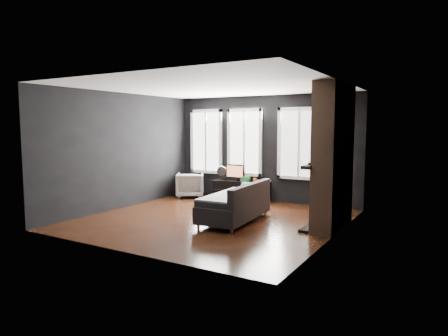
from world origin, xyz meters
The scene contains 18 objects.
floor centered at (0.00, 0.00, 0.00)m, with size 5.00×5.00×0.00m, color black.
ceiling centered at (0.00, 0.00, 2.70)m, with size 5.00×5.00×0.00m, color white.
wall_back centered at (0.00, 2.50, 1.35)m, with size 5.00×0.02×2.70m, color black.
wall_left centered at (-2.50, 0.00, 1.35)m, with size 0.02×5.00×2.70m, color black.
wall_right centered at (2.50, 0.00, 1.35)m, with size 0.02×5.00×2.70m, color black.
windows centered at (-0.45, 2.46, 2.38)m, with size 4.00×0.16×1.76m, color white, non-canonical shape.
fireplace centered at (2.30, 0.60, 1.35)m, with size 0.70×1.62×2.70m, color #93724C, non-canonical shape.
sofa centered at (0.47, 0.08, 0.40)m, with size 0.93×1.87×0.80m, color black, non-canonical shape.
stripe_pillow centered at (0.65, 0.49, 0.58)m, with size 0.08×0.32×0.32m, color gray.
armchair centered at (-1.95, 1.95, 0.36)m, with size 0.70×0.66×0.73m, color silver.
media_console centered at (-0.50, 2.24, 0.26)m, with size 1.48×0.46×0.51m, color black, non-canonical shape.
monitor centered at (-0.70, 2.23, 0.75)m, with size 0.54×0.12×0.48m, color black, non-canonical shape.
desk_fan centered at (-1.07, 2.16, 0.69)m, with size 0.26×0.26×0.37m, color gray, non-canonical shape.
mug centered at (-0.12, 2.25, 0.57)m, with size 0.12×0.10×0.12m, color #D0571E.
book centered at (0.03, 2.38, 0.64)m, with size 0.18×0.02×0.25m, color #BDB192.
storage_box centered at (-0.40, 2.23, 0.57)m, with size 0.22×0.14×0.12m, color #2D7738.
mantel_vase centered at (2.05, 1.05, 1.31)m, with size 0.17×0.17×0.17m, color gold.
mantel_clock centered at (2.05, 0.05, 1.25)m, with size 0.11×0.11×0.04m, color black.
Camera 1 is at (4.32, -6.84, 1.91)m, focal length 32.00 mm.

